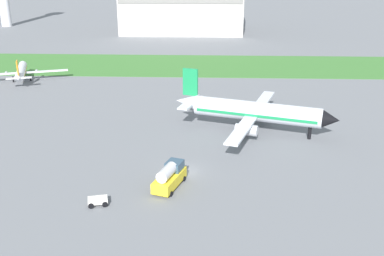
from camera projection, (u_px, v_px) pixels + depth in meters
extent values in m
plane|color=slate|center=(184.00, 171.00, 64.86)|extent=(600.00, 600.00, 0.00)
cube|color=#3D7533|center=(198.00, 65.00, 128.66)|extent=(360.00, 28.00, 0.08)
cylinder|color=white|center=(21.00, 71.00, 111.91)|extent=(6.55, 14.48, 2.03)
cone|color=black|center=(23.00, 64.00, 119.20)|extent=(2.53, 2.55, 1.99)
cone|color=white|center=(19.00, 78.00, 104.17)|extent=(2.63, 3.27, 1.82)
cube|color=orange|center=(21.00, 72.00, 111.97)|extent=(6.33, 13.72, 0.28)
cube|color=white|center=(45.00, 71.00, 113.12)|extent=(11.02, 4.88, 0.20)
cylinder|color=#B7BABF|center=(6.00, 73.00, 111.26)|extent=(1.13, 1.74, 0.65)
cylinder|color=#B7BABF|center=(37.00, 71.00, 113.11)|extent=(1.13, 1.74, 0.65)
cube|color=orange|center=(17.00, 68.00, 103.70)|extent=(0.81, 1.81, 3.24)
cube|color=white|center=(12.00, 78.00, 104.18)|extent=(3.08, 2.05, 0.16)
cube|color=white|center=(25.00, 78.00, 104.92)|extent=(3.08, 2.05, 0.16)
cylinder|color=black|center=(24.00, 72.00, 117.98)|extent=(0.36, 0.36, 1.42)
cylinder|color=black|center=(13.00, 79.00, 111.09)|extent=(0.36, 0.36, 1.42)
cylinder|color=black|center=(30.00, 78.00, 112.13)|extent=(0.36, 0.36, 1.42)
cylinder|color=silver|center=(257.00, 112.00, 78.06)|extent=(21.94, 9.86, 3.36)
cone|color=black|center=(330.00, 120.00, 74.14)|extent=(3.90, 4.06, 3.29)
cone|color=silver|center=(187.00, 102.00, 82.03)|extent=(4.98, 4.17, 3.02)
cube|color=#198C4C|center=(257.00, 113.00, 78.15)|extent=(20.80, 9.55, 0.47)
cube|color=silver|center=(262.00, 102.00, 84.90)|extent=(6.48, 14.60, 0.34)
cube|color=silver|center=(243.00, 128.00, 72.03)|extent=(6.48, 14.60, 0.34)
cylinder|color=#B7BABF|center=(259.00, 113.00, 83.01)|extent=(4.05, 2.87, 1.85)
cylinder|color=#B7BABF|center=(246.00, 130.00, 74.77)|extent=(4.05, 2.87, 1.85)
cube|color=#198C4C|center=(190.00, 82.00, 80.53)|extent=(2.74, 1.22, 4.88)
cube|color=silver|center=(194.00, 99.00, 83.74)|extent=(3.04, 4.62, 0.27)
cube|color=silver|center=(186.00, 106.00, 79.98)|extent=(3.04, 4.62, 0.27)
cylinder|color=black|center=(310.00, 133.00, 76.09)|extent=(0.60, 0.60, 2.14)
cylinder|color=black|center=(251.00, 121.00, 81.83)|extent=(0.60, 0.60, 2.14)
cylinder|color=black|center=(244.00, 130.00, 77.20)|extent=(0.60, 0.60, 2.14)
cube|color=white|center=(98.00, 200.00, 55.87)|extent=(2.70, 2.06, 0.55)
cylinder|color=black|center=(105.00, 198.00, 56.82)|extent=(0.74, 0.42, 0.70)
cylinder|color=black|center=(105.00, 204.00, 55.45)|extent=(0.74, 0.42, 0.70)
cylinder|color=black|center=(91.00, 200.00, 56.49)|extent=(0.74, 0.42, 0.70)
cylinder|color=black|center=(91.00, 206.00, 55.11)|extent=(0.74, 0.42, 0.70)
cube|color=yellow|center=(169.00, 180.00, 60.04)|extent=(4.32, 6.92, 1.40)
cylinder|color=silver|center=(167.00, 172.00, 58.84)|extent=(2.58, 3.88, 1.54)
cube|color=#334C60|center=(175.00, 165.00, 61.17)|extent=(2.65, 2.85, 1.20)
cylinder|color=black|center=(168.00, 176.00, 62.67)|extent=(0.46, 0.74, 0.70)
cylinder|color=black|center=(184.00, 179.00, 61.88)|extent=(0.46, 0.74, 0.70)
cylinder|color=black|center=(154.00, 191.00, 58.69)|extent=(0.46, 0.74, 0.70)
cylinder|color=black|center=(171.00, 194.00, 57.89)|extent=(0.46, 0.74, 0.70)
cube|color=#BCB7B2|center=(182.00, 12.00, 184.52)|extent=(47.99, 27.58, 15.76)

